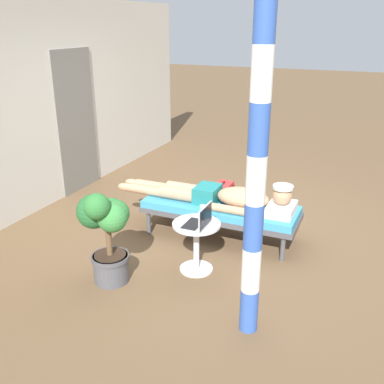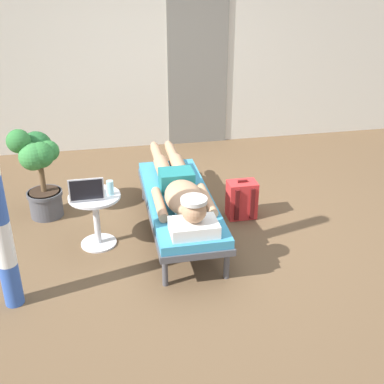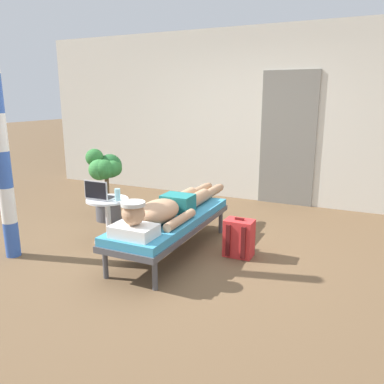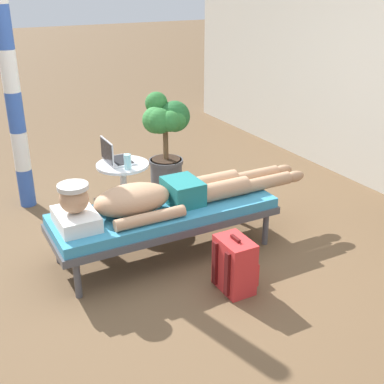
# 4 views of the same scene
# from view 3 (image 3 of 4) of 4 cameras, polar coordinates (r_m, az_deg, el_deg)

# --- Properties ---
(ground_plane) EXTENTS (40.00, 40.00, 0.00)m
(ground_plane) POSITION_cam_3_polar(r_m,az_deg,el_deg) (4.23, -0.40, -9.04)
(ground_plane) COLOR brown
(house_wall_back) EXTENTS (7.60, 0.20, 2.70)m
(house_wall_back) POSITION_cam_3_polar(r_m,az_deg,el_deg) (6.36, 8.10, 11.09)
(house_wall_back) COLOR beige
(house_wall_back) RESTS_ON ground
(house_door_panel) EXTENTS (0.84, 0.03, 2.04)m
(house_door_panel) POSITION_cam_3_polar(r_m,az_deg,el_deg) (6.11, 14.02, 7.60)
(house_door_panel) COLOR slate
(house_door_panel) RESTS_ON ground
(lounge_chair) EXTENTS (0.63, 1.81, 0.42)m
(lounge_chair) POSITION_cam_3_polar(r_m,az_deg,el_deg) (4.14, -3.13, -4.48)
(lounge_chair) COLOR #4C4C51
(lounge_chair) RESTS_ON ground
(person_reclining) EXTENTS (0.53, 2.17, 0.33)m
(person_reclining) POSITION_cam_3_polar(r_m,az_deg,el_deg) (4.06, -3.40, -2.29)
(person_reclining) COLOR white
(person_reclining) RESTS_ON lounge_chair
(side_table) EXTENTS (0.48, 0.48, 0.52)m
(side_table) POSITION_cam_3_polar(r_m,az_deg,el_deg) (4.53, -12.37, -3.04)
(side_table) COLOR silver
(side_table) RESTS_ON ground
(laptop) EXTENTS (0.31, 0.24, 0.23)m
(laptop) POSITION_cam_3_polar(r_m,az_deg,el_deg) (4.46, -13.53, -0.33)
(laptop) COLOR silver
(laptop) RESTS_ON side_table
(drink_glass) EXTENTS (0.06, 0.06, 0.14)m
(drink_glass) POSITION_cam_3_polar(r_m,az_deg,el_deg) (4.37, -11.00, -0.38)
(drink_glass) COLOR #99D8E5
(drink_glass) RESTS_ON side_table
(backpack) EXTENTS (0.30, 0.26, 0.42)m
(backpack) POSITION_cam_3_polar(r_m,az_deg,el_deg) (4.13, 7.00, -6.83)
(backpack) COLOR red
(backpack) RESTS_ON ground
(potted_plant) EXTENTS (0.49, 0.51, 0.98)m
(potted_plant) POSITION_cam_3_polar(r_m,az_deg,el_deg) (5.32, -12.60, 2.06)
(potted_plant) COLOR #4C4C51
(potted_plant) RESTS_ON ground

